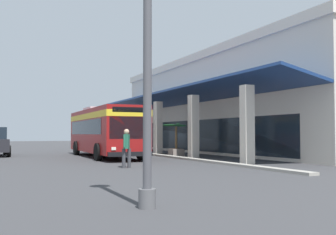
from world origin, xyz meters
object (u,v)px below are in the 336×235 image
(transit_bus, at_px, (104,129))
(pedestrian, at_px, (127,146))
(potted_palm, at_px, (176,148))
(lot_light_pole, at_px, (147,25))

(transit_bus, height_order, pedestrian, transit_bus)
(pedestrian, distance_m, potted_palm, 10.13)
(transit_bus, distance_m, lot_light_pole, 18.96)
(transit_bus, bearing_deg, lot_light_pole, -12.66)
(transit_bus, relative_size, potted_palm, 4.94)
(transit_bus, xyz_separation_m, lot_light_pole, (18.40, -4.13, 1.95))
(pedestrian, distance_m, lot_light_pole, 10.41)
(transit_bus, distance_m, potted_palm, 5.09)
(lot_light_pole, bearing_deg, pedestrian, 164.04)
(potted_palm, height_order, lot_light_pole, lot_light_pole)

